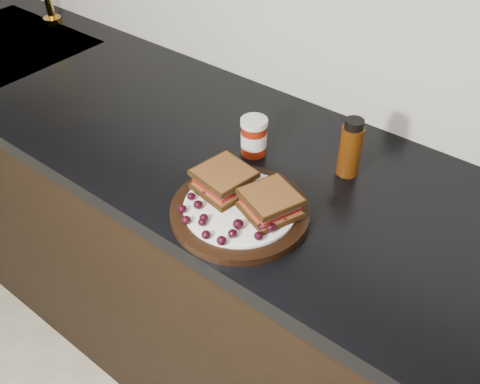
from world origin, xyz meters
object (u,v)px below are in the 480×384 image
object	(u,v)px
sandwich_left	(224,180)
condiment_jar	(254,137)
plate	(240,211)
oil_bottle	(351,147)

from	to	relation	value
sandwich_left	condiment_jar	bearing A→B (deg)	116.33
plate	oil_bottle	bearing A→B (deg)	68.71
plate	oil_bottle	size ratio (longest dim) A/B	2.07
oil_bottle	condiment_jar	bearing A→B (deg)	-161.43
condiment_jar	sandwich_left	bearing A→B (deg)	-73.31
plate	sandwich_left	world-z (taller)	sandwich_left
plate	sandwich_left	distance (m)	0.07
sandwich_left	oil_bottle	distance (m)	0.28
oil_bottle	plate	bearing A→B (deg)	-111.29
condiment_jar	plate	bearing A→B (deg)	-60.11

